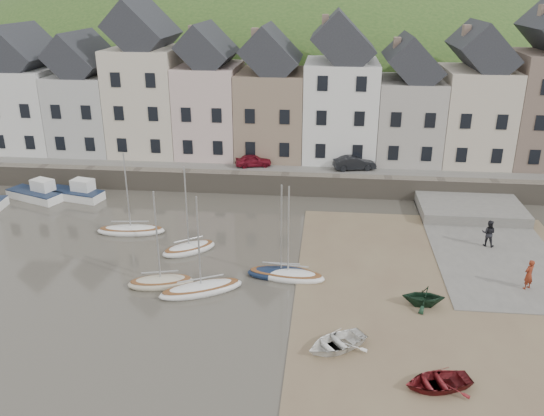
# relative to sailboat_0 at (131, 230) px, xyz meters

# --- Properties ---
(ground) EXTENTS (160.00, 160.00, 0.00)m
(ground) POSITION_rel_sailboat_0_xyz_m (10.56, -7.41, -0.26)
(ground) COLOR #423E34
(ground) RESTS_ON ground
(quay_land) EXTENTS (90.00, 30.00, 1.50)m
(quay_land) POSITION_rel_sailboat_0_xyz_m (10.56, 24.59, 0.49)
(quay_land) COLOR #305120
(quay_land) RESTS_ON ground
(quay_street) EXTENTS (70.00, 7.00, 0.10)m
(quay_street) POSITION_rel_sailboat_0_xyz_m (10.56, 13.09, 1.29)
(quay_street) COLOR slate
(quay_street) RESTS_ON quay_land
(seawall) EXTENTS (70.00, 1.20, 1.80)m
(seawall) POSITION_rel_sailboat_0_xyz_m (10.56, 9.59, 0.64)
(seawall) COLOR slate
(seawall) RESTS_ON ground
(beach) EXTENTS (18.00, 26.00, 0.06)m
(beach) POSITION_rel_sailboat_0_xyz_m (21.56, -7.41, -0.23)
(beach) COLOR brown
(beach) RESTS_ON ground
(slipway) EXTENTS (8.00, 18.00, 0.12)m
(slipway) POSITION_rel_sailboat_0_xyz_m (25.56, 0.59, -0.20)
(slipway) COLOR slate
(slipway) RESTS_ON ground
(hillside) EXTENTS (134.40, 84.00, 84.00)m
(hillside) POSITION_rel_sailboat_0_xyz_m (5.56, 52.58, -18.25)
(hillside) COLOR #305120
(hillside) RESTS_ON ground
(townhouse_terrace) EXTENTS (61.05, 8.00, 13.93)m
(townhouse_terrace) POSITION_rel_sailboat_0_xyz_m (12.32, 16.59, 7.06)
(townhouse_terrace) COLOR white
(townhouse_terrace) RESTS_ON quay_land
(sailboat_0) EXTENTS (5.10, 2.05, 6.32)m
(sailboat_0) POSITION_rel_sailboat_0_xyz_m (0.00, 0.00, 0.00)
(sailboat_0) COLOR white
(sailboat_0) RESTS_ON ground
(sailboat_1) EXTENTS (3.95, 3.44, 6.32)m
(sailboat_1) POSITION_rel_sailboat_0_xyz_m (4.98, -2.58, 0.01)
(sailboat_1) COLOR white
(sailboat_1) RESTS_ON ground
(sailboat_2) EXTENTS (4.21, 2.44, 6.32)m
(sailboat_2) POSITION_rel_sailboat_0_xyz_m (4.40, -7.31, 0.01)
(sailboat_2) COLOR beige
(sailboat_2) RESTS_ON ground
(sailboat_3) EXTENTS (5.19, 3.60, 6.32)m
(sailboat_3) POSITION_rel_sailboat_0_xyz_m (7.01, -7.85, -0.00)
(sailboat_3) COLOR white
(sailboat_3) RESTS_ON ground
(sailboat_4) EXTENTS (4.78, 2.04, 6.32)m
(sailboat_4) POSITION_rel_sailboat_0_xyz_m (12.00, -5.61, 0.00)
(sailboat_4) COLOR white
(sailboat_4) RESTS_ON ground
(sailboat_5) EXTENTS (4.27, 1.52, 6.32)m
(sailboat_5) POSITION_rel_sailboat_0_xyz_m (11.55, -5.42, 0.00)
(sailboat_5) COLOR #14223E
(sailboat_5) RESTS_ON ground
(motorboat_0) EXTENTS (5.31, 3.44, 1.70)m
(motorboat_0) POSITION_rel_sailboat_0_xyz_m (-10.31, 6.00, 0.32)
(motorboat_0) COLOR white
(motorboat_0) RESTS_ON ground
(motorboat_2) EXTENTS (5.20, 2.83, 1.70)m
(motorboat_2) POSITION_rel_sailboat_0_xyz_m (-6.96, 6.46, 0.32)
(motorboat_2) COLOR white
(motorboat_2) RESTS_ON ground
(rowboat_white) EXTENTS (4.00, 3.78, 0.67)m
(rowboat_white) POSITION_rel_sailboat_0_xyz_m (14.95, -12.62, 0.14)
(rowboat_white) COLOR white
(rowboat_white) RESTS_ON beach
(rowboat_green) EXTENTS (2.35, 2.03, 1.24)m
(rowboat_green) POSITION_rel_sailboat_0_xyz_m (19.85, -8.07, 0.42)
(rowboat_green) COLOR #163220
(rowboat_green) RESTS_ON beach
(rowboat_red) EXTENTS (3.58, 2.98, 0.64)m
(rowboat_red) POSITION_rel_sailboat_0_xyz_m (19.50, -15.10, 0.12)
(rowboat_red) COLOR maroon
(rowboat_red) RESTS_ON beach
(person_red) EXTENTS (0.82, 0.75, 1.88)m
(person_red) POSITION_rel_sailboat_0_xyz_m (26.28, -5.53, 0.80)
(person_red) COLOR maroon
(person_red) RESTS_ON slipway
(person_dark) EXTENTS (1.11, 0.98, 1.90)m
(person_dark) POSITION_rel_sailboat_0_xyz_m (25.40, 0.31, 0.81)
(person_dark) COLOR black
(person_dark) RESTS_ON slipway
(car_left) EXTENTS (3.46, 2.05, 1.11)m
(car_left) POSITION_rel_sailboat_0_xyz_m (7.43, 12.09, 1.89)
(car_left) COLOR maroon
(car_left) RESTS_ON quay_street
(car_right) EXTENTS (3.92, 2.06, 1.23)m
(car_right) POSITION_rel_sailboat_0_xyz_m (16.52, 12.09, 1.95)
(car_right) COLOR black
(car_right) RESTS_ON quay_street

